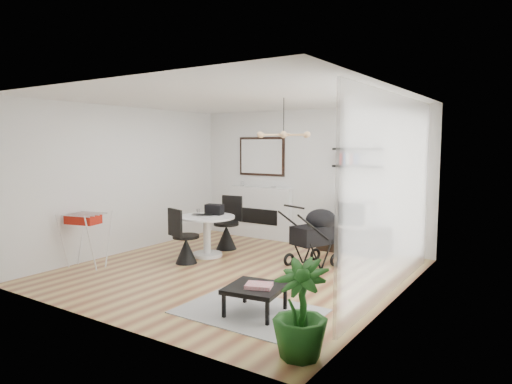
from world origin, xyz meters
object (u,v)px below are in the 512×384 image
Objects in this scene: tv_console at (353,239)px; coffee_table at (255,289)px; drying_rack at (86,239)px; crt_tv at (356,213)px; dining_table at (207,230)px; fireplace at (260,206)px; potted_plant at (300,309)px; stroller at (315,238)px.

coffee_table is (0.19, -3.59, 0.06)m from tv_console.
crt_tv is at bearing 32.87° from drying_rack.
crt_tv is at bearing -4.29° from tv_console.
coffee_table is at bearing -39.30° from dining_table.
tv_console is (2.18, -0.16, -0.44)m from fireplace.
dining_table is at bearing -140.52° from tv_console.
fireplace is 2.96× the size of coffee_table.
crt_tv is 4.43m from potted_plant.
tv_console reaches higher than coffee_table.
dining_table is 1.96m from stroller.
stroller is at bearing -101.57° from crt_tv.
drying_rack is (-1.08, -3.55, -0.21)m from fireplace.
drying_rack is 0.96× the size of potted_plant.
potted_plant is (4.41, -0.89, -0.01)m from drying_rack.
crt_tv is 4.74m from drying_rack.
dining_table is 2.95m from coffee_table.
dining_table is (-2.13, -1.72, -0.27)m from crt_tv.
drying_rack is (-3.30, -3.39, -0.28)m from crt_tv.
coffee_table is (0.15, -3.59, -0.45)m from crt_tv.
potted_plant reaches higher than coffee_table.
coffee_table is at bearing -86.95° from tv_console.
tv_console is 1.45× the size of drying_rack.
dining_table is at bearing -87.36° from fireplace.
tv_console is 2.72m from dining_table.
fireplace is 2.23m from tv_console.
coffee_table is at bearing 144.47° from potted_plant.
crt_tv reaches higher than coffee_table.
drying_rack reaches higher than tv_console.
coffee_table is (2.37, -3.75, -0.38)m from fireplace.
fireplace is at bearing 126.90° from potted_plant.
tv_console is 4.71m from drying_rack.
drying_rack is 3.46m from coffee_table.
stroller is at bearing 113.86° from potted_plant.
coffee_table is at bearing -57.73° from fireplace.
crt_tv is at bearing 98.63° from stroller.
crt_tv is 0.81× the size of coffee_table.
potted_plant reaches higher than drying_rack.
stroller reaches higher than tv_console.
coffee_table is (2.28, -1.87, -0.18)m from dining_table.
potted_plant is at bearing -53.10° from fireplace.
fireplace is 2.16× the size of dining_table.
crt_tv is at bearing -4.27° from fireplace.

